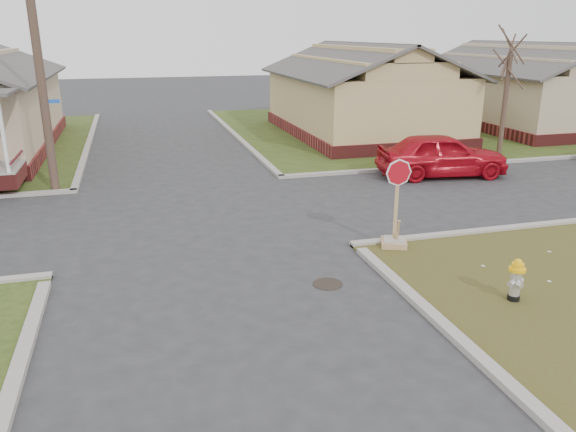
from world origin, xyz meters
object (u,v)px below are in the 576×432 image
object	(u,v)px
utility_pole	(37,48)
fire_hydrant	(516,278)
stop_sign	(395,228)
red_sedan	(442,155)

from	to	relation	value
utility_pole	fire_hydrant	size ratio (longest dim) A/B	10.25
utility_pole	stop_sign	xyz separation A→B (m)	(8.71, -7.82, -4.13)
utility_pole	fire_hydrant	distance (m)	15.36
utility_pole	red_sedan	bearing A→B (deg)	-6.57
utility_pole	stop_sign	size ratio (longest dim) A/B	4.06
utility_pole	fire_hydrant	world-z (taller)	utility_pole
stop_sign	utility_pole	bearing A→B (deg)	159.98
fire_hydrant	stop_sign	world-z (taller)	stop_sign
fire_hydrant	red_sedan	xyz separation A→B (m)	(3.95, 9.61, 0.28)
red_sedan	fire_hydrant	bearing A→B (deg)	165.70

